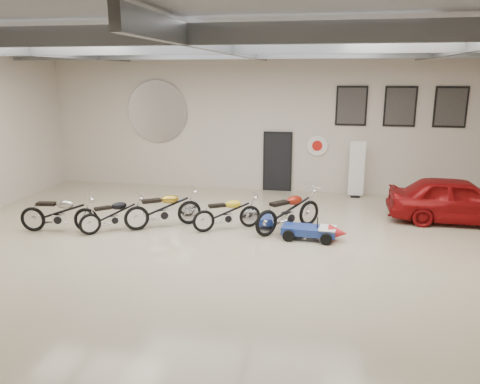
% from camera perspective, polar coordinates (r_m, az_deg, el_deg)
% --- Properties ---
extents(floor, '(16.00, 12.00, 0.01)m').
position_cam_1_polar(floor, '(11.70, -1.08, -6.66)').
color(floor, tan).
rests_on(floor, ground).
extents(ceiling, '(16.00, 12.00, 0.01)m').
position_cam_1_polar(ceiling, '(10.96, -1.21, 18.57)').
color(ceiling, slate).
rests_on(ceiling, back_wall).
extents(back_wall, '(16.00, 0.02, 5.00)m').
position_cam_1_polar(back_wall, '(16.93, 3.01, 8.55)').
color(back_wall, beige).
rests_on(back_wall, floor).
extents(ceiling_beams, '(15.80, 11.80, 0.32)m').
position_cam_1_polar(ceiling_beams, '(10.94, -1.20, 17.27)').
color(ceiling_beams, slate).
rests_on(ceiling_beams, ceiling).
extents(door, '(0.92, 0.08, 2.10)m').
position_cam_1_polar(door, '(17.03, 4.59, 3.63)').
color(door, black).
rests_on(door, back_wall).
extents(logo_plaque, '(2.30, 0.06, 1.16)m').
position_cam_1_polar(logo_plaque, '(17.83, -10.04, 9.61)').
color(logo_plaque, silver).
rests_on(logo_plaque, back_wall).
extents(poster_left, '(1.05, 0.08, 1.35)m').
position_cam_1_polar(poster_left, '(16.71, 13.43, 10.18)').
color(poster_left, black).
rests_on(poster_left, back_wall).
extents(poster_mid, '(1.05, 0.08, 1.35)m').
position_cam_1_polar(poster_mid, '(16.87, 18.94, 9.84)').
color(poster_mid, black).
rests_on(poster_mid, back_wall).
extents(poster_right, '(1.05, 0.08, 1.35)m').
position_cam_1_polar(poster_right, '(17.16, 24.29, 9.42)').
color(poster_right, black).
rests_on(poster_right, back_wall).
extents(oil_sign, '(0.72, 0.10, 0.72)m').
position_cam_1_polar(oil_sign, '(16.84, 9.40, 5.60)').
color(oil_sign, white).
rests_on(oil_sign, back_wall).
extents(banner_stand, '(0.54, 0.25, 1.93)m').
position_cam_1_polar(banner_stand, '(16.55, 14.03, 2.63)').
color(banner_stand, white).
rests_on(banner_stand, floor).
extents(motorcycle_silver, '(2.18, 0.92, 1.10)m').
position_cam_1_polar(motorcycle_silver, '(13.49, -21.22, -2.34)').
color(motorcycle_silver, silver).
rests_on(motorcycle_silver, floor).
extents(motorcycle_black, '(1.73, 1.65, 0.95)m').
position_cam_1_polar(motorcycle_black, '(13.14, -15.17, -2.61)').
color(motorcycle_black, silver).
rests_on(motorcycle_black, floor).
extents(motorcycle_gold, '(2.15, 1.69, 1.10)m').
position_cam_1_polar(motorcycle_gold, '(13.14, -9.34, -1.95)').
color(motorcycle_gold, silver).
rests_on(motorcycle_gold, floor).
extents(motorcycle_yellow, '(1.94, 1.46, 0.99)m').
position_cam_1_polar(motorcycle_yellow, '(12.79, -1.58, -2.48)').
color(motorcycle_yellow, silver).
rests_on(motorcycle_yellow, floor).
extents(motorcycle_red, '(2.02, 2.10, 1.16)m').
position_cam_1_polar(motorcycle_red, '(12.74, 5.94, -2.23)').
color(motorcycle_red, silver).
rests_on(motorcycle_red, floor).
extents(go_kart, '(1.75, 0.90, 0.61)m').
position_cam_1_polar(go_kart, '(12.23, 9.08, -4.37)').
color(go_kart, navy).
rests_on(go_kart, floor).
extents(vintage_car, '(1.61, 3.90, 1.32)m').
position_cam_1_polar(vintage_car, '(14.77, 25.05, -0.88)').
color(vintage_car, maroon).
rests_on(vintage_car, floor).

